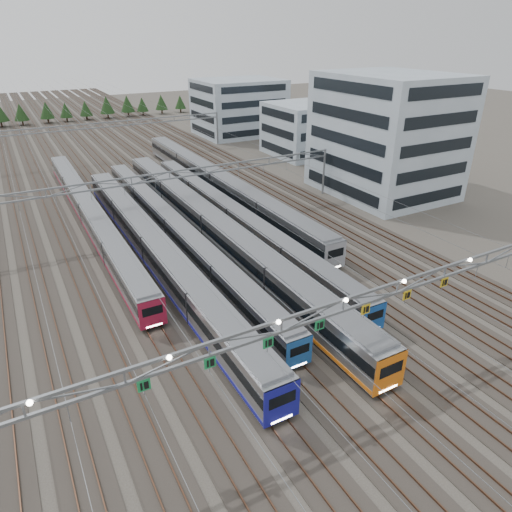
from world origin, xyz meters
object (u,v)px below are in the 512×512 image
gantry_far (103,129)px  depot_bldg_mid (303,130)px  train_d (212,226)px  train_f (218,183)px  train_b (154,248)px  gantry_mid (170,181)px  gantry_near (344,308)px  depot_bldg_north (239,107)px  train_a (90,213)px  train_e (235,218)px  depot_bldg_south (386,135)px  train_c (174,228)px

gantry_far → depot_bldg_mid: size_ratio=3.52×
train_d → train_f: train_d is taller
train_b → depot_bldg_mid: (47.69, 38.16, 3.51)m
gantry_mid → gantry_far: size_ratio=1.00×
gantry_near → depot_bldg_north: (38.81, 94.13, 0.17)m
train_a → train_e: train_a is taller
train_b → train_d: bearing=16.7°
train_f → depot_bldg_mid: size_ratio=4.15×
train_b → gantry_far: (6.75, 57.37, 4.16)m
depot_bldg_south → depot_bldg_mid: 30.36m
train_e → train_f: 16.18m
gantry_mid → depot_bldg_mid: (40.94, 25.79, -0.64)m
train_a → train_f: size_ratio=0.93×
train_f → gantry_far: 38.87m
gantry_mid → train_b: bearing=-118.6°
train_a → gantry_far: gantry_far is taller
train_e → depot_bldg_mid: bearing=44.3°
train_c → gantry_far: gantry_far is taller
train_a → depot_bldg_south: depot_bldg_south is taller
depot_bldg_south → train_e: bearing=-173.7°
train_a → gantry_mid: size_ratio=1.09×
train_c → depot_bldg_south: bearing=4.1°
train_a → depot_bldg_north: depot_bldg_north is taller
train_d → train_b: bearing=-163.3°
train_d → gantry_near: gantry_near is taller
depot_bldg_south → train_f: bearing=155.4°
train_a → gantry_mid: bearing=-22.2°
depot_bldg_north → depot_bldg_south: bearing=-91.1°
train_d → train_f: 19.84m
train_f → gantry_far: size_ratio=1.18×
train_a → train_d: 19.63m
train_e → train_f: train_f is taller
train_a → gantry_near: (11.20, -44.70, 5.06)m
gantry_mid → train_a: bearing=157.8°
train_f → gantry_near: 49.68m
train_e → train_f: (4.50, 15.54, 0.31)m
gantry_near → train_a: bearing=104.1°
gantry_far → train_d: bearing=-87.6°
gantry_near → depot_bldg_mid: size_ratio=3.52×
gantry_mid → depot_bldg_south: 38.08m
train_e → train_d: bearing=-154.6°
train_b → depot_bldg_mid: size_ratio=3.74×
train_d → train_e: train_d is taller
depot_bldg_south → gantry_near: bearing=-136.3°
train_c → train_d: (4.50, -2.73, 0.38)m
train_c → gantry_near: 33.66m
train_b → train_f: 27.20m
train_c → depot_bldg_mid: 54.32m
train_b → gantry_far: bearing=83.3°
train_b → train_e: size_ratio=1.02×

